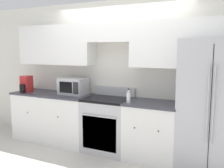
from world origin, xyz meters
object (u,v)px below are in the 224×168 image
Objects in this scene: oven_range at (107,124)px; microwave at (73,86)px; bottle at (129,97)px; refrigerator at (212,106)px.

microwave is at bearing 173.33° from oven_range.
oven_range is 4.81× the size of bottle.
bottle is (-1.19, -0.24, 0.07)m from refrigerator.
microwave reaches higher than bottle.
bottle is at bearing -13.28° from microwave.
microwave is 2.16× the size of bottle.
refrigerator reaches higher than bottle.
bottle reaches higher than oven_range.
refrigerator reaches higher than oven_range.
microwave is 1.25m from bottle.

